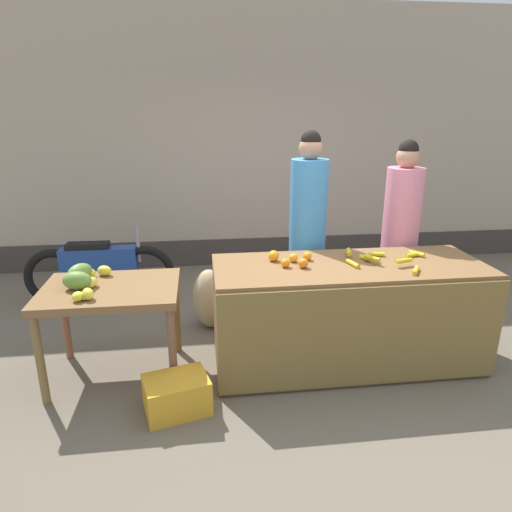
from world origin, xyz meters
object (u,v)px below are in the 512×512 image
at_px(produce_sack, 210,299).
at_px(vendor_woman_pink_shirt, 400,236).
at_px(produce_crate, 177,395).
at_px(parked_motorcycle, 100,269).
at_px(vendor_woman_blue_shirt, 307,233).

bearing_deg(produce_sack, vendor_woman_pink_shirt, -4.05).
relative_size(vendor_woman_pink_shirt, produce_sack, 3.02).
bearing_deg(produce_crate, vendor_woman_pink_shirt, 28.94).
xyz_separation_m(parked_motorcycle, produce_crate, (0.90, -2.00, -0.27)).
distance_m(parked_motorcycle, produce_sack, 1.37).
height_order(parked_motorcycle, produce_crate, parked_motorcycle).
bearing_deg(parked_motorcycle, vendor_woman_pink_shirt, -15.65).
distance_m(vendor_woman_blue_shirt, parked_motorcycle, 2.31).
bearing_deg(vendor_woman_pink_shirt, vendor_woman_blue_shirt, 178.37).
bearing_deg(produce_sack, produce_crate, -101.95).
xyz_separation_m(vendor_woman_blue_shirt, parked_motorcycle, (-2.10, 0.81, -0.55)).
distance_m(vendor_woman_pink_shirt, parked_motorcycle, 3.15).
relative_size(vendor_woman_pink_shirt, parked_motorcycle, 1.13).
relative_size(vendor_woman_pink_shirt, produce_crate, 4.10).
height_order(vendor_woman_blue_shirt, produce_crate, vendor_woman_blue_shirt).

